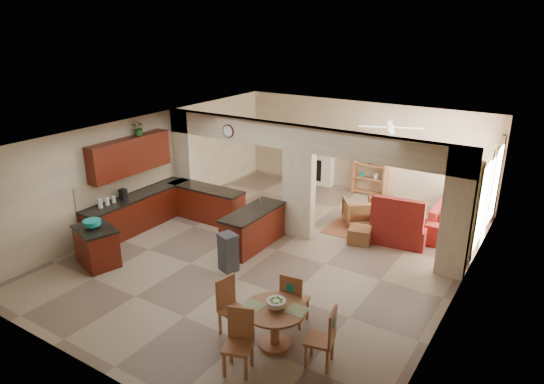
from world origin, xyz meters
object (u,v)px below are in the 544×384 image
Objects in this scene: dining_table at (275,321)px; sofa at (458,217)px; armchair at (359,211)px; kitchen_island at (97,246)px.

sofa is at bearing 77.15° from dining_table.
armchair is at bearing 98.76° from dining_table.
dining_table is 1.36× the size of armchair.
kitchen_island reaches higher than armchair.
sofa is at bearing 165.80° from armchair.
sofa is at bearing 60.99° from kitchen_island.
dining_table is 6.58m from sofa.
sofa is (6.28, 6.11, -0.05)m from kitchen_island.
dining_table is 0.40× the size of sofa.
armchair is (-0.85, 5.48, -0.13)m from dining_table.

